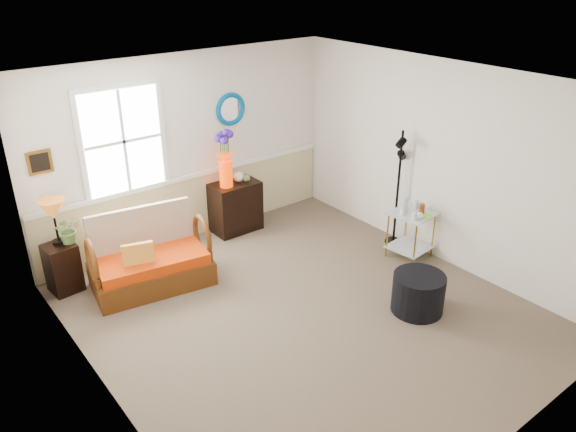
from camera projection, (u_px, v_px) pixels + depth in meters
floor at (303, 312)px, 6.44m from camera, size 4.50×5.00×0.01m
ceiling at (307, 85)px, 5.32m from camera, size 4.50×5.00×0.01m
walls at (305, 209)px, 5.88m from camera, size 4.51×5.01×2.60m
wainscot at (193, 207)px, 8.00m from camera, size 4.46×0.02×0.90m
chair_rail at (191, 176)px, 7.80m from camera, size 4.46×0.04×0.06m
window at (123, 141)px, 7.00m from camera, size 1.14×0.06×1.44m
picture at (39, 162)px, 6.46m from camera, size 0.28×0.03×0.28m
mirror at (230, 109)px, 7.84m from camera, size 0.47×0.07×0.47m
loveseat at (150, 252)px, 6.78m from camera, size 1.51×1.01×0.92m
throw_pillow at (139, 258)px, 6.59m from camera, size 0.38×0.19×0.37m
lamp_stand at (63, 268)px, 6.74m from camera, size 0.38×0.38×0.61m
table_lamp at (55, 222)px, 6.53m from camera, size 0.34×0.34×0.56m
potted_plant at (69, 233)px, 6.62m from camera, size 0.37×0.39×0.26m
cabinet at (235, 207)px, 8.19m from camera, size 0.70×0.45×0.74m
flower_vase at (225, 159)px, 7.75m from camera, size 0.31×0.31×0.81m
side_table at (410, 235)px, 7.47m from camera, size 0.57×0.57×0.65m
tabletop_items at (415, 206)px, 7.25m from camera, size 0.43×0.43×0.23m
floor_lamp at (398, 189)px, 7.63m from camera, size 0.25×0.25×1.64m
ottoman at (418, 293)px, 6.38m from camera, size 0.69×0.69×0.46m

